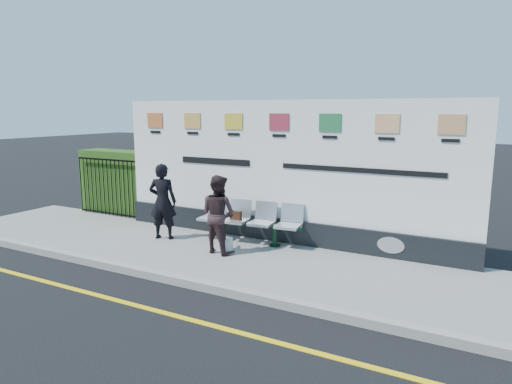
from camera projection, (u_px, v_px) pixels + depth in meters
ground at (140, 307)px, 6.85m from camera, size 80.00×80.00×0.00m
pavement at (228, 256)px, 9.01m from camera, size 14.00×3.00×0.12m
kerb at (181, 281)px, 7.71m from camera, size 14.00×0.18×0.14m
yellow_line at (140, 306)px, 6.85m from camera, size 14.00×0.10×0.01m
billboard at (280, 181)px, 9.71m from camera, size 8.00×0.30×3.00m
hedge at (120, 182)px, 12.54m from camera, size 2.35×0.70×1.70m
railing at (108, 187)px, 12.16m from camera, size 2.05×0.06×1.54m
bench at (249, 232)px, 9.69m from camera, size 2.31×0.80×0.48m
woman_left at (163, 201)px, 9.92m from camera, size 0.70×0.58×1.66m
woman_right at (218, 214)px, 8.97m from camera, size 0.85×0.71×1.55m
handbag_brown at (236, 215)px, 9.74m from camera, size 0.24×0.11×0.19m
carrier_bag_white at (225, 244)px, 9.20m from camera, size 0.27×0.16×0.27m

